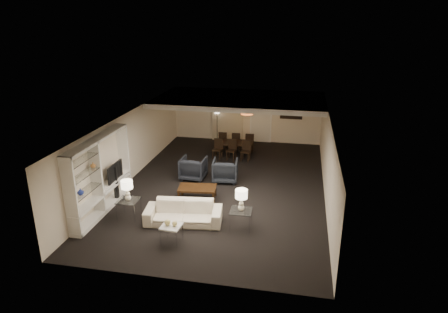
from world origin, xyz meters
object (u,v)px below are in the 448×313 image
armchair_left (193,168)px  dining_table (234,148)px  pendant_light (247,111)px  vase_blue (80,192)px  table_lamp_right (241,200)px  marble_table (172,234)px  armchair_right (225,170)px  vase_amber (93,165)px  chair_nm (231,150)px  chair_fl (223,140)px  side_table_left (129,209)px  floor_lamp (217,125)px  coffee_table (197,193)px  side_table_right (241,219)px  chair_nl (217,149)px  television (112,172)px  chair_fr (250,142)px  table_lamp_left (127,190)px  floor_speaker (116,184)px  chair_fm (236,141)px  chair_nr (246,151)px

armchair_left → dining_table: (1.02, 2.94, -0.13)m
pendant_light → vase_blue: 8.14m
table_lamp_right → marble_table: table_lamp_right is taller
dining_table → armchair_right: bearing=-88.6°
vase_amber → chair_nm: bearing=61.3°
marble_table → chair_nm: (0.42, 6.69, 0.17)m
dining_table → chair_fl: 0.90m
side_table_left → floor_lamp: 8.16m
coffee_table → side_table_right: (1.70, -1.60, 0.07)m
marble_table → chair_nl: size_ratio=0.60×
television → vase_amber: (-0.03, -1.04, 0.61)m
chair_fl → chair_fr: bearing=179.8°
armchair_left → side_table_left: bearing=73.5°
side_table_right → vase_amber: (-4.37, -0.07, 1.36)m
armchair_right → table_lamp_left: table_lamp_left is taller
table_lamp_left → floor_speaker: bearing=131.0°
armchair_left → marble_table: bearing=99.7°
armchair_left → side_table_right: bearing=126.9°
vase_amber → chair_fr: bearing=62.0°
chair_fm → chair_fr: size_ratio=1.00×
chair_nr → chair_fl: bearing=138.7°
chair_nl → marble_table: bearing=-82.6°
vase_blue → dining_table: bearing=66.5°
vase_amber → chair_fm: bearing=66.0°
table_lamp_right → marble_table: 2.12m
pendant_light → table_lamp_right: bearing=-83.2°
chair_fr → dining_table: bearing=42.9°
table_lamp_right → chair_nr: 5.65m
table_lamp_left → table_lamp_right: bearing=0.0°
pendant_light → chair_nm: bearing=-123.0°
marble_table → armchair_left: bearing=97.8°
marble_table → coffee_table: bearing=90.0°
marble_table → floor_lamp: (-0.72, 9.19, 0.53)m
armchair_right → side_table_right: armchair_right is taller
chair_fm → table_lamp_right: bearing=99.5°
television → marble_table: bearing=-128.2°
vase_amber → chair_fm: size_ratio=0.19×
table_lamp_left → armchair_left: bearing=71.6°
television → vase_blue: 1.85m
pendant_light → dining_table: 1.72m
coffee_table → armchair_left: 1.81m
television → chair_nl: bearing=-28.1°
coffee_table → side_table_left: size_ratio=2.00×
side_table_left → television: television is taller
chair_nm → chair_fr: same height
dining_table → chair_fr: 0.90m
television → coffee_table: bearing=-76.7°
floor_speaker → chair_fl: (2.38, 5.90, -0.18)m
table_lamp_left → chair_fm: size_ratio=0.75×
pendant_light → side_table_right: bearing=-83.2°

